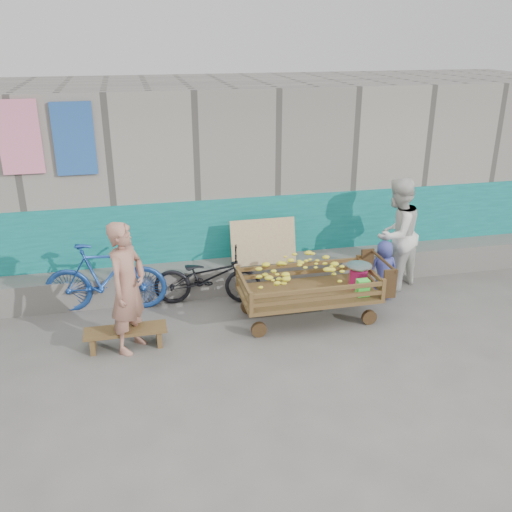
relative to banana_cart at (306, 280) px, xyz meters
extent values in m
plane|color=#585551|center=(-0.65, -1.15, -0.59)|extent=(80.00, 80.00, 0.00)
cube|color=gray|center=(-0.65, 2.95, 0.91)|extent=(12.00, 3.00, 3.00)
cube|color=#136967|center=(-0.65, 1.43, 0.11)|extent=(12.00, 0.03, 1.40)
cube|color=slate|center=(-0.65, 1.20, -0.37)|extent=(12.00, 0.50, 0.45)
cube|color=tan|center=(-0.35, 1.07, 0.21)|extent=(1.00, 0.19, 0.68)
cube|color=pink|center=(-3.65, 1.41, 1.86)|extent=(0.55, 0.03, 1.00)
cube|color=#295AAA|center=(-2.95, 1.41, 1.81)|extent=(0.55, 0.03, 1.00)
cube|color=brown|center=(0.03, 0.00, -0.20)|extent=(1.88, 0.94, 0.05)
cylinder|color=#362115|center=(-0.75, -0.34, -0.49)|extent=(0.21, 0.06, 0.21)
cube|color=brown|center=(-0.87, -0.44, -0.03)|extent=(0.05, 0.05, 0.29)
cylinder|color=#362115|center=(-0.75, 0.35, -0.49)|extent=(0.21, 0.06, 0.21)
cube|color=brown|center=(-0.87, 0.44, -0.03)|extent=(0.05, 0.05, 0.29)
cylinder|color=#362115|center=(0.82, -0.34, -0.49)|extent=(0.21, 0.06, 0.21)
cube|color=brown|center=(0.94, -0.44, -0.03)|extent=(0.05, 0.05, 0.29)
cylinder|color=#362115|center=(0.82, 0.35, -0.49)|extent=(0.21, 0.06, 0.21)
cube|color=brown|center=(0.94, 0.44, -0.03)|extent=(0.05, 0.05, 0.29)
cube|color=brown|center=(0.03, -0.44, -0.07)|extent=(1.81, 0.04, 0.05)
cube|color=brown|center=(0.03, -0.44, 0.05)|extent=(1.81, 0.04, 0.05)
cube|color=brown|center=(0.03, 0.44, -0.07)|extent=(1.81, 0.04, 0.05)
cube|color=brown|center=(0.03, 0.44, 0.05)|extent=(1.81, 0.04, 0.05)
cube|color=brown|center=(-0.87, 0.00, -0.07)|extent=(0.04, 0.88, 0.05)
cube|color=brown|center=(-0.87, 0.00, 0.05)|extent=(0.04, 0.88, 0.05)
cube|color=brown|center=(0.94, 0.00, -0.07)|extent=(0.04, 0.88, 0.05)
cube|color=brown|center=(0.94, 0.00, 0.05)|extent=(0.04, 0.88, 0.05)
cylinder|color=#362115|center=(1.13, 0.00, 0.19)|extent=(0.04, 0.83, 0.04)
cube|color=#362115|center=(1.06, 0.39, 0.01)|extent=(0.19, 0.04, 0.42)
cube|color=#362115|center=(1.06, -0.38, 0.01)|extent=(0.19, 0.04, 0.42)
ellipsoid|color=#FFF338|center=(-0.07, 0.00, 0.05)|extent=(1.36, 0.73, 0.46)
cylinder|color=#C41A60|center=(0.77, 0.00, -0.04)|extent=(0.25, 0.25, 0.27)
cylinder|color=silver|center=(0.77, 0.00, 0.11)|extent=(0.03, 0.03, 0.06)
cylinder|color=silver|center=(0.77, 0.00, 0.15)|extent=(0.35, 0.35, 0.02)
cube|color=#41F743|center=(0.71, -0.29, -0.05)|extent=(0.17, 0.13, 0.23)
cube|color=brown|center=(-2.47, -0.22, -0.35)|extent=(1.04, 0.31, 0.04)
cube|color=brown|center=(-2.88, -0.22, -0.49)|extent=(0.06, 0.29, 0.21)
cube|color=brown|center=(-2.05, -0.22, -0.49)|extent=(0.06, 0.29, 0.21)
imported|color=#A26E5B|center=(-2.39, -0.26, 0.26)|extent=(0.68, 0.74, 1.70)
imported|color=silver|center=(1.66, 0.73, 0.29)|extent=(1.08, 1.02, 1.76)
imported|color=#383F8E|center=(1.32, 0.38, -0.13)|extent=(0.45, 0.30, 0.92)
imported|color=black|center=(-1.25, 0.82, -0.18)|extent=(1.65, 0.84, 0.83)
imported|color=#1C4395|center=(-2.71, 0.90, -0.08)|extent=(1.77, 0.69, 1.03)
camera|label=1|loc=(-2.26, -6.80, 3.24)|focal=40.00mm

